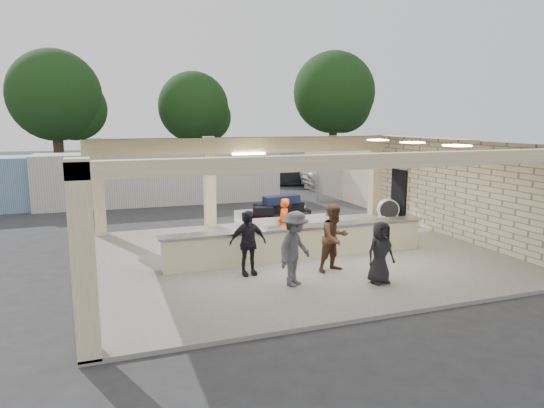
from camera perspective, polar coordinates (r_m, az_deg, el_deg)
name	(u,v)px	position (r m, az deg, el deg)	size (l,w,h in m)	color
ground	(293,257)	(14.98, 2.46, -6.28)	(120.00, 120.00, 0.00)	#2A2A2C
pavilion	(291,210)	(15.35, 2.29, -0.71)	(12.01, 10.00, 3.55)	slate
baggage_counter	(299,243)	(14.38, 3.24, -4.55)	(8.20, 0.58, 0.98)	beige
luggage_cart	(278,217)	(16.32, 0.70, -1.50)	(2.70, 1.71, 1.55)	white
drum_fan	(388,210)	(20.02, 13.50, -0.66)	(0.89, 0.50, 0.94)	white
baggage_handler	(284,224)	(15.39, 1.36, -2.33)	(0.59, 0.32, 1.62)	#FF4E0D
passenger_a	(335,238)	(13.21, 7.37, -3.96)	(0.90, 0.39, 1.85)	brown
passenger_b	(248,243)	(12.80, -2.87, -4.59)	(1.02, 0.37, 1.74)	black
passenger_c	(295,249)	(11.98, 2.70, -5.27)	(1.21, 0.42, 1.87)	#454549
passenger_d	(380,252)	(12.48, 12.63, -5.58)	(0.77, 0.32, 1.58)	black
car_white_a	(347,176)	(30.24, 8.80, 3.31)	(2.57, 5.43, 1.55)	silver
car_white_b	(371,175)	(31.37, 11.60, 3.36)	(1.71, 4.58, 1.45)	silver
car_dark	(289,175)	(31.21, 2.02, 3.42)	(1.41, 4.00, 1.33)	black
container_white	(162,178)	(25.12, -12.84, 3.03)	(11.84, 2.37, 2.56)	silver
fence	(416,177)	(27.91, 16.53, 3.05)	(12.06, 0.06, 2.03)	gray
tree_left	(60,99)	(37.56, -23.67, 11.22)	(6.60, 6.30, 9.00)	#382619
tree_mid	(197,110)	(40.24, -8.82, 10.88)	(6.00, 5.60, 8.00)	#382619
tree_right	(336,96)	(43.31, 7.56, 12.48)	(7.20, 7.00, 10.00)	#382619
adjacent_building	(382,166)	(27.82, 12.87, 4.33)	(6.00, 8.00, 3.20)	beige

